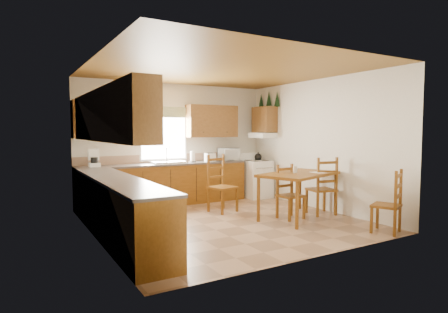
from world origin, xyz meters
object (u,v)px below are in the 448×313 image
chair_far_right (291,192)px  chair_far_left (223,184)px  dining_table (299,195)px  chair_near_right (321,186)px  stove (257,179)px  chair_near_left (386,201)px  microwave (229,154)px

chair_far_right → chair_far_left: bearing=122.3°
dining_table → chair_near_right: bearing=-16.5°
stove → chair_near_left: chair_near_left is taller
dining_table → chair_near_right: chair_near_right is taller
stove → chair_far_right: (-0.73, -2.12, 0.05)m
microwave → chair_far_left: (-0.88, -1.24, -0.50)m
microwave → chair_far_left: 1.60m
microwave → chair_near_right: 2.54m
microwave → chair_far_right: size_ratio=0.49×
chair_far_left → chair_far_right: bearing=-70.0°
chair_near_right → microwave: bearing=-63.2°
stove → dining_table: stove is taller
stove → chair_far_right: chair_far_right is taller
chair_far_left → chair_near_left: bearing=-75.4°
microwave → chair_near_right: microwave is taller
microwave → chair_near_left: bearing=-56.6°
stove → chair_near_right: 2.14m
dining_table → chair_far_left: (-0.96, 1.18, 0.15)m
microwave → chair_near_left: (0.60, -3.89, -0.56)m
chair_far_left → microwave: bearing=39.9°
dining_table → chair_far_left: chair_far_left is taller
stove → chair_near_right: chair_near_right is taller
dining_table → microwave: bearing=73.4°
chair_near_right → chair_far_left: bearing=-25.6°
microwave → chair_far_left: size_ratio=0.43×
chair_far_left → chair_far_right: 1.40m
chair_near_left → chair_near_right: chair_near_right is taller
chair_near_left → chair_near_right: 1.50m
stove → microwave: (-0.64, 0.27, 0.62)m
chair_near_left → chair_far_right: (-0.69, 1.51, -0.01)m
microwave → dining_table: bearing=-63.6°
microwave → chair_far_right: microwave is taller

